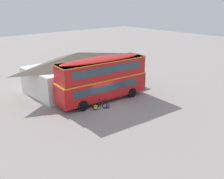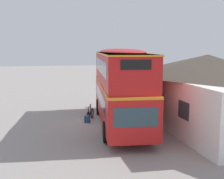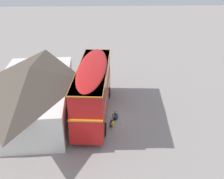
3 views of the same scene
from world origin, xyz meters
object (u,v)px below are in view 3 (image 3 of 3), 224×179
object	(u,v)px
backpack_on_ground	(116,116)
water_bottle_clear_plastic	(121,123)
double_decker_bus	(93,88)
touring_bicycle	(113,120)

from	to	relation	value
backpack_on_ground	water_bottle_clear_plastic	size ratio (longest dim) A/B	2.26
double_decker_bus	touring_bicycle	bearing A→B (deg)	-135.89
backpack_on_ground	water_bottle_clear_plastic	xyz separation A→B (m)	(-0.88, -0.37, -0.16)
touring_bicycle	backpack_on_ground	xyz separation A→B (m)	(0.82, -0.28, -0.10)
backpack_on_ground	water_bottle_clear_plastic	world-z (taller)	backpack_on_ground
touring_bicycle	double_decker_bus	bearing A→B (deg)	44.11
backpack_on_ground	water_bottle_clear_plastic	distance (m)	0.96
double_decker_bus	water_bottle_clear_plastic	size ratio (longest dim) A/B	44.67
water_bottle_clear_plastic	backpack_on_ground	bearing A→B (deg)	22.77
double_decker_bus	touring_bicycle	size ratio (longest dim) A/B	6.26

